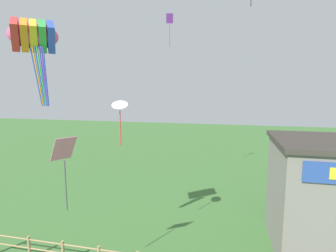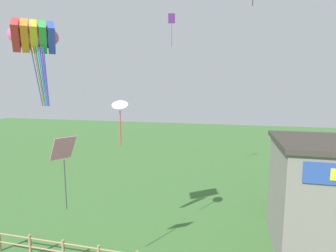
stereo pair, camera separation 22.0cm
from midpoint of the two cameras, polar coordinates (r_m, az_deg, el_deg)
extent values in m
cylinder|color=#9E7F56|center=(15.74, -27.40, -22.12)|extent=(0.14, 0.14, 1.14)
cylinder|color=#9E7F56|center=(14.71, -21.36, -24.02)|extent=(0.14, 0.14, 1.14)
ellipsoid|color=#E54C8C|center=(12.29, -26.66, 17.10)|extent=(2.31, 2.23, 1.37)
cube|color=red|center=(12.32, -29.72, 16.88)|extent=(1.08, 1.26, 1.40)
cube|color=orange|center=(12.30, -28.20, 17.00)|extent=(1.08, 1.26, 1.40)
cube|color=yellow|center=(12.29, -26.66, 17.10)|extent=(1.08, 1.26, 1.40)
cube|color=green|center=(12.29, -25.13, 17.19)|extent=(1.08, 1.26, 1.40)
cube|color=blue|center=(12.30, -23.59, 17.27)|extent=(1.08, 1.26, 1.40)
cylinder|color=blue|center=(11.91, -26.18, 9.50)|extent=(0.21, 0.37, 2.33)
cylinder|color=orange|center=(11.87, -25.87, 9.53)|extent=(0.16, 0.38, 2.33)
cylinder|color=blue|center=(11.83, -25.56, 9.55)|extent=(0.11, 0.39, 2.33)
cylinder|color=green|center=(11.80, -25.26, 9.58)|extent=(0.05, 0.38, 2.33)
cylinder|color=blue|center=(11.78, -24.98, 9.60)|extent=(0.11, 0.39, 2.33)
cylinder|color=purple|center=(11.76, -24.73, 9.61)|extent=(0.16, 0.38, 2.33)
cylinder|color=blue|center=(11.75, -24.51, 9.63)|extent=(0.21, 0.37, 2.33)
cube|color=purple|center=(21.60, 1.11, 22.39)|extent=(0.57, 0.42, 0.67)
cylinder|color=purple|center=(21.34, 1.10, 19.27)|extent=(0.05, 0.05, 1.82)
cube|color=pink|center=(10.72, -21.32, -4.56)|extent=(0.98, 1.03, 0.95)
cylinder|color=#4C4C51|center=(11.11, -20.93, -11.86)|extent=(0.05, 0.05, 1.99)
cone|color=white|center=(12.40, -9.95, 4.72)|extent=(0.89, 0.84, 0.41)
cylinder|color=red|center=(12.51, -9.82, -0.46)|extent=(0.05, 0.05, 1.65)
camera|label=1|loc=(0.11, -89.50, 0.07)|focal=28.00mm
camera|label=2|loc=(0.11, 90.50, -0.07)|focal=28.00mm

